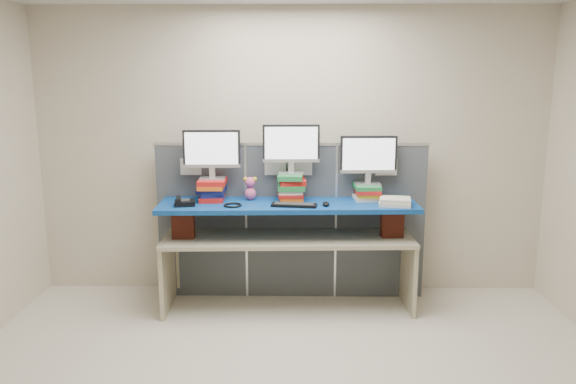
{
  "coord_description": "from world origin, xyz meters",
  "views": [
    {
      "loc": [
        0.05,
        -3.48,
        2.14
      ],
      "look_at": [
        -0.02,
        1.5,
        1.11
      ],
      "focal_mm": 35.0,
      "sensor_mm": 36.0,
      "label": 1
    }
  ],
  "objects_px": {
    "desk": "(288,250)",
    "monitor_center": "(291,146)",
    "blue_board": "(288,205)",
    "desk_phone": "(184,202)",
    "monitor_left": "(212,151)",
    "monitor_right": "(368,157)",
    "keyboard": "(294,205)"
  },
  "relations": [
    {
      "from": "monitor_left",
      "to": "keyboard",
      "type": "xyz_separation_m",
      "value": [
        0.76,
        -0.23,
        -0.44
      ]
    },
    {
      "from": "desk",
      "to": "monitor_center",
      "type": "distance_m",
      "value": 0.97
    },
    {
      "from": "desk",
      "to": "monitor_center",
      "type": "bearing_deg",
      "value": 75.13
    },
    {
      "from": "desk",
      "to": "blue_board",
      "type": "height_order",
      "value": "blue_board"
    },
    {
      "from": "monitor_center",
      "to": "monitor_right",
      "type": "xyz_separation_m",
      "value": [
        0.71,
        0.03,
        -0.1
      ]
    },
    {
      "from": "blue_board",
      "to": "monitor_left",
      "type": "height_order",
      "value": "monitor_left"
    },
    {
      "from": "blue_board",
      "to": "monitor_center",
      "type": "relative_size",
      "value": 4.49
    },
    {
      "from": "monitor_right",
      "to": "desk",
      "type": "bearing_deg",
      "value": -170.95
    },
    {
      "from": "desk",
      "to": "blue_board",
      "type": "bearing_deg",
      "value": 177.86
    },
    {
      "from": "desk_phone",
      "to": "desk",
      "type": "bearing_deg",
      "value": -3.96
    },
    {
      "from": "blue_board",
      "to": "desk_phone",
      "type": "bearing_deg",
      "value": -174.81
    },
    {
      "from": "monitor_left",
      "to": "monitor_right",
      "type": "distance_m",
      "value": 1.44
    },
    {
      "from": "monitor_right",
      "to": "monitor_center",
      "type": "bearing_deg",
      "value": -180.0
    },
    {
      "from": "blue_board",
      "to": "monitor_right",
      "type": "bearing_deg",
      "value": 9.05
    },
    {
      "from": "monitor_right",
      "to": "desk_phone",
      "type": "xyz_separation_m",
      "value": [
        -1.67,
        -0.27,
        -0.37
      ]
    },
    {
      "from": "desk",
      "to": "desk_phone",
      "type": "height_order",
      "value": "desk_phone"
    },
    {
      "from": "keyboard",
      "to": "desk_phone",
      "type": "height_order",
      "value": "desk_phone"
    },
    {
      "from": "desk_phone",
      "to": "blue_board",
      "type": "bearing_deg",
      "value": -3.96
    },
    {
      "from": "blue_board",
      "to": "monitor_center",
      "type": "height_order",
      "value": "monitor_center"
    },
    {
      "from": "monitor_center",
      "to": "desk_phone",
      "type": "bearing_deg",
      "value": -168.09
    },
    {
      "from": "blue_board",
      "to": "desk",
      "type": "bearing_deg",
      "value": -2.14
    },
    {
      "from": "monitor_center",
      "to": "keyboard",
      "type": "height_order",
      "value": "monitor_center"
    },
    {
      "from": "monitor_left",
      "to": "monitor_center",
      "type": "xyz_separation_m",
      "value": [
        0.73,
        0.03,
        0.05
      ]
    },
    {
      "from": "monitor_left",
      "to": "monitor_right",
      "type": "height_order",
      "value": "monitor_left"
    },
    {
      "from": "blue_board",
      "to": "desk_phone",
      "type": "distance_m",
      "value": 0.94
    },
    {
      "from": "desk",
      "to": "monitor_left",
      "type": "relative_size",
      "value": 4.42
    },
    {
      "from": "monitor_left",
      "to": "desk_phone",
      "type": "relative_size",
      "value": 2.53
    },
    {
      "from": "blue_board",
      "to": "keyboard",
      "type": "distance_m",
      "value": 0.16
    },
    {
      "from": "desk",
      "to": "monitor_right",
      "type": "bearing_deg",
      "value": 9.05
    },
    {
      "from": "desk",
      "to": "monitor_left",
      "type": "xyz_separation_m",
      "value": [
        -0.7,
        0.09,
        0.91
      ]
    },
    {
      "from": "monitor_left",
      "to": "monitor_center",
      "type": "relative_size",
      "value": 1.0
    },
    {
      "from": "monitor_left",
      "to": "monitor_right",
      "type": "relative_size",
      "value": 1.0
    }
  ]
}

